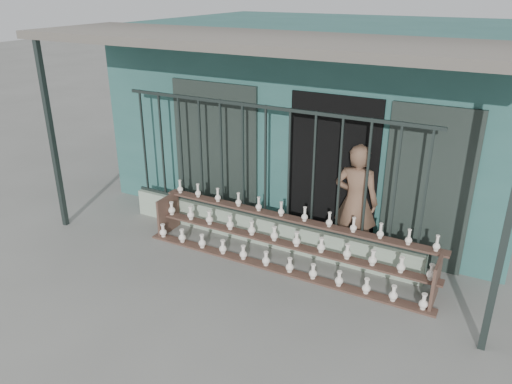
% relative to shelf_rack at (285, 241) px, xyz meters
% --- Properties ---
extents(ground, '(60.00, 60.00, 0.00)m').
position_rel_shelf_rack_xyz_m(ground, '(-0.54, -0.89, -0.36)').
color(ground, slate).
extents(workshop_building, '(7.40, 6.60, 3.21)m').
position_rel_shelf_rack_xyz_m(workshop_building, '(-0.54, 3.34, 1.26)').
color(workshop_building, '#2B5A56').
rests_on(workshop_building, ground).
extents(parapet_wall, '(5.00, 0.20, 0.45)m').
position_rel_shelf_rack_xyz_m(parapet_wall, '(-0.54, 0.41, -0.14)').
color(parapet_wall, '#9CB298').
rests_on(parapet_wall, ground).
extents(security_fence, '(5.00, 0.04, 1.80)m').
position_rel_shelf_rack_xyz_m(security_fence, '(-0.54, 0.41, 0.99)').
color(security_fence, '#283330').
rests_on(security_fence, parapet_wall).
extents(shelf_rack, '(4.50, 0.68, 0.85)m').
position_rel_shelf_rack_xyz_m(shelf_rack, '(0.00, 0.00, 0.00)').
color(shelf_rack, brown).
rests_on(shelf_rack, ground).
extents(elderly_woman, '(0.68, 0.47, 1.79)m').
position_rel_shelf_rack_xyz_m(elderly_woman, '(0.82, 0.69, 0.53)').
color(elderly_woman, brown).
rests_on(elderly_woman, ground).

